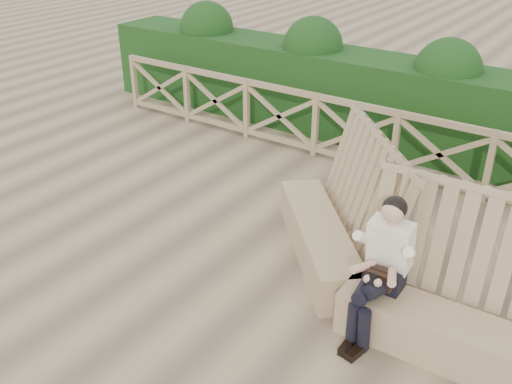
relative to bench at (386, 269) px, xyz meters
The scene contains 5 objects.
ground 1.99m from the bench, 165.16° to the right, with size 60.00×60.00×0.00m, color brown.
bench is the anchor object (origin of this frame).
woman 0.64m from the bench, 74.75° to the right, with size 0.43×0.91×1.51m.
guardrail 3.55m from the bench, 122.16° to the left, with size 10.10×0.09×1.10m.
hedge 4.62m from the bench, 114.19° to the left, with size 12.00×1.20×1.50m, color black.
Camera 1 is at (3.63, -4.47, 4.05)m, focal length 40.00 mm.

